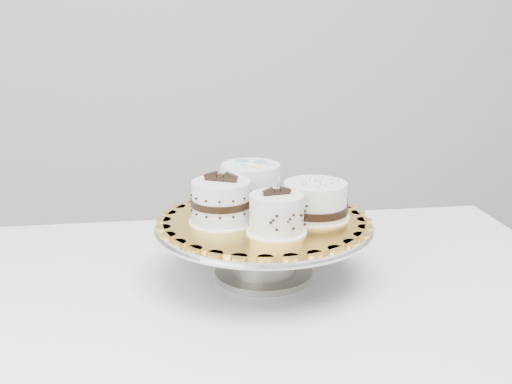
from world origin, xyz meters
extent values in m
cube|color=white|center=(0.09, 0.27, 0.73)|extent=(1.24, 0.88, 0.04)
cube|color=white|center=(0.65, 0.57, 0.36)|extent=(0.05, 0.05, 0.71)
cylinder|color=gray|center=(0.10, 0.31, 0.76)|extent=(0.18, 0.18, 0.01)
cylinder|color=gray|center=(0.10, 0.31, 0.80)|extent=(0.12, 0.12, 0.09)
cylinder|color=silver|center=(0.10, 0.31, 0.85)|extent=(0.38, 0.38, 0.01)
cylinder|color=silver|center=(0.10, 0.31, 0.85)|extent=(0.39, 0.39, 0.00)
cylinder|color=gold|center=(0.10, 0.31, 0.86)|extent=(0.46, 0.46, 0.01)
cylinder|color=white|center=(0.10, 0.24, 0.86)|extent=(0.10, 0.10, 0.00)
cylinder|color=white|center=(0.10, 0.24, 0.90)|extent=(0.10, 0.10, 0.06)
cylinder|color=white|center=(0.02, 0.31, 0.86)|extent=(0.11, 0.11, 0.00)
cylinder|color=white|center=(0.02, 0.31, 0.90)|extent=(0.14, 0.14, 0.07)
cylinder|color=silver|center=(0.02, 0.31, 0.87)|extent=(0.11, 0.11, 0.02)
cylinder|color=black|center=(0.02, 0.31, 0.90)|extent=(0.11, 0.11, 0.01)
cylinder|color=white|center=(0.09, 0.40, 0.86)|extent=(0.12, 0.12, 0.00)
cylinder|color=white|center=(0.09, 0.40, 0.90)|extent=(0.12, 0.12, 0.08)
cylinder|color=white|center=(0.19, 0.30, 0.86)|extent=(0.12, 0.12, 0.00)
cylinder|color=white|center=(0.19, 0.30, 0.89)|extent=(0.15, 0.15, 0.06)
cylinder|color=black|center=(0.19, 0.30, 0.88)|extent=(0.12, 0.12, 0.01)
camera|label=1|loc=(-0.16, -0.74, 1.23)|focal=45.00mm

